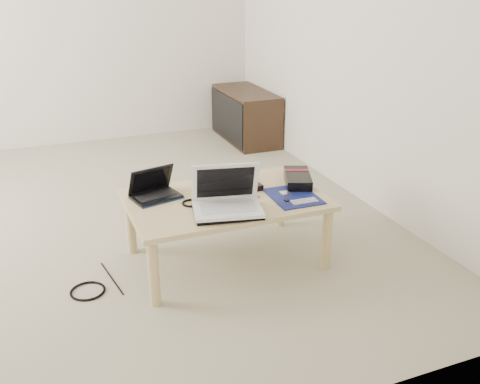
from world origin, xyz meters
name	(u,v)px	position (x,y,z in m)	size (l,w,h in m)	color
ground	(83,227)	(0.00, 0.00, 0.00)	(4.00, 4.00, 0.00)	#B7AE94
coffee_table	(226,205)	(0.74, -0.76, 0.35)	(1.10, 0.70, 0.40)	#E3CA89
media_cabinet	(245,116)	(1.77, 1.45, 0.25)	(0.41, 0.90, 0.50)	#3C2618
book	(228,185)	(0.81, -0.63, 0.42)	(0.36, 0.31, 0.03)	black
netbook	(154,191)	(0.37, -0.61, 0.44)	(0.30, 0.24, 0.18)	black
tablet	(228,197)	(0.75, -0.78, 0.41)	(0.25, 0.20, 0.01)	black
remote	(246,192)	(0.88, -0.75, 0.41)	(0.10, 0.20, 0.02)	#B7B7BC
neoprene_sleeve	(227,211)	(0.68, -0.96, 0.41)	(0.35, 0.26, 0.02)	black
white_laptop	(227,200)	(0.68, -0.95, 0.47)	(0.40, 0.32, 0.25)	white
motherboard	(294,196)	(1.11, -0.90, 0.40)	(0.27, 0.33, 0.02)	#0C184D
gpu_box	(298,179)	(1.22, -0.72, 0.43)	(0.25, 0.33, 0.07)	black
cable_coil	(191,203)	(0.54, -0.78, 0.41)	(0.10, 0.10, 0.01)	black
floor_cable_coil	(88,291)	(-0.07, -0.82, 0.01)	(0.19, 0.19, 0.01)	black
floor_cable_trail	(112,278)	(0.07, -0.73, 0.00)	(0.01, 0.01, 0.38)	black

